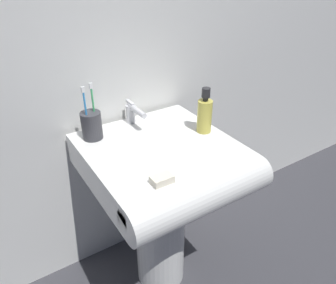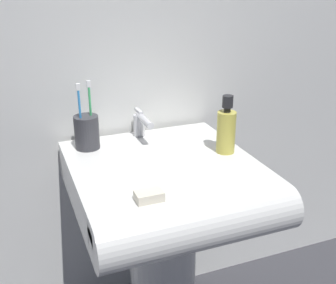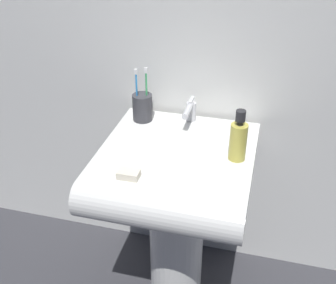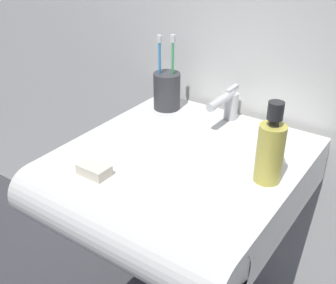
{
  "view_description": "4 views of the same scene",
  "coord_description": "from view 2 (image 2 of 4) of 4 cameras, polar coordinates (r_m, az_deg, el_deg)",
  "views": [
    {
      "loc": [
        -0.53,
        -0.88,
        1.32
      ],
      "look_at": [
        0.03,
        -0.02,
        0.72
      ],
      "focal_mm": 35.0,
      "sensor_mm": 36.0,
      "label": 1
    },
    {
      "loc": [
        -0.39,
        -1.04,
        1.23
      ],
      "look_at": [
        0.02,
        -0.01,
        0.77
      ],
      "focal_mm": 45.0,
      "sensor_mm": 36.0,
      "label": 2
    },
    {
      "loc": [
        0.28,
        -1.2,
        1.49
      ],
      "look_at": [
        -0.03,
        -0.02,
        0.75
      ],
      "focal_mm": 45.0,
      "sensor_mm": 36.0,
      "label": 3
    },
    {
      "loc": [
        0.46,
        -0.73,
        1.21
      ],
      "look_at": [
        -0.04,
        -0.02,
        0.74
      ],
      "focal_mm": 45.0,
      "sensor_mm": 36.0,
      "label": 4
    }
  ],
  "objects": [
    {
      "name": "soap_bottle",
      "position": [
        1.28,
        7.88,
        1.68
      ],
      "size": [
        0.06,
        0.06,
        0.18
      ],
      "color": "gold",
      "rests_on": "sink_basin"
    },
    {
      "name": "sink_basin",
      "position": [
        1.21,
        0.06,
        -6.11
      ],
      "size": [
        0.53,
        0.58,
        0.12
      ],
      "color": "white",
      "rests_on": "sink_pedestal"
    },
    {
      "name": "toothbrush_cup",
      "position": [
        1.32,
        -10.95,
        1.4
      ],
      "size": [
        0.08,
        0.08,
        0.21
      ],
      "color": "#38383D",
      "rests_on": "sink_basin"
    },
    {
      "name": "sink_pedestal",
      "position": [
        1.45,
        -0.69,
        -17.67
      ],
      "size": [
        0.21,
        0.21,
        0.59
      ],
      "primitive_type": "cylinder",
      "color": "white",
      "rests_on": "ground"
    },
    {
      "name": "bar_soap",
      "position": [
        1.02,
        -2.58,
        -7.31
      ],
      "size": [
        0.07,
        0.04,
        0.02
      ],
      "primitive_type": "cube",
      "color": "silver",
      "rests_on": "sink_basin"
    },
    {
      "name": "faucet",
      "position": [
        1.38,
        -3.75,
        2.58
      ],
      "size": [
        0.04,
        0.15,
        0.09
      ],
      "color": "silver",
      "rests_on": "sink_basin"
    }
  ]
}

